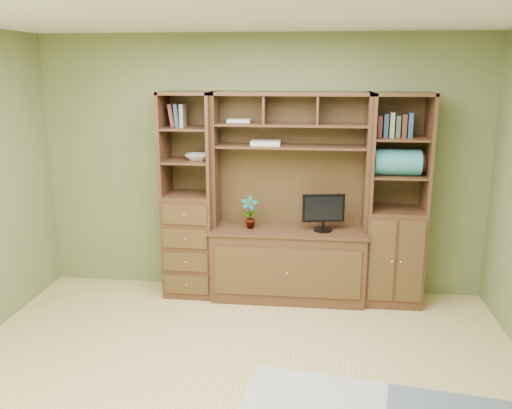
# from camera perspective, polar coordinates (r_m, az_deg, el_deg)

# --- Properties ---
(room) EXTENTS (4.60, 4.10, 2.64)m
(room) POSITION_cam_1_polar(r_m,az_deg,el_deg) (3.56, -2.80, -1.53)
(room) COLOR #D6B570
(room) RESTS_ON ground
(center_hutch) EXTENTS (1.54, 0.53, 2.05)m
(center_hutch) POSITION_cam_1_polar(r_m,az_deg,el_deg) (5.27, 3.52, 0.53)
(center_hutch) COLOR #482A19
(center_hutch) RESTS_ON ground
(left_tower) EXTENTS (0.50, 0.45, 2.05)m
(left_tower) POSITION_cam_1_polar(r_m,az_deg,el_deg) (5.45, -7.02, 0.91)
(left_tower) COLOR #482A19
(left_tower) RESTS_ON ground
(right_tower) EXTENTS (0.55, 0.45, 2.05)m
(right_tower) POSITION_cam_1_polar(r_m,az_deg,el_deg) (5.35, 14.56, 0.33)
(right_tower) COLOR #482A19
(right_tower) RESTS_ON ground
(monitor) EXTENTS (0.44, 0.25, 0.50)m
(monitor) POSITION_cam_1_polar(r_m,az_deg,el_deg) (5.24, 7.12, -0.13)
(monitor) COLOR black
(monitor) RESTS_ON center_hutch
(orchid) EXTENTS (0.17, 0.12, 0.32)m
(orchid) POSITION_cam_1_polar(r_m,az_deg,el_deg) (5.30, -0.67, -0.84)
(orchid) COLOR #9A3F34
(orchid) RESTS_ON center_hutch
(magazines) EXTENTS (0.28, 0.21, 0.04)m
(magazines) POSITION_cam_1_polar(r_m,az_deg,el_deg) (5.27, 1.05, 6.52)
(magazines) COLOR beige
(magazines) RESTS_ON center_hutch
(bowl) EXTENTS (0.24, 0.24, 0.06)m
(bowl) POSITION_cam_1_polar(r_m,az_deg,el_deg) (5.35, -6.16, 5.00)
(bowl) COLOR white
(bowl) RESTS_ON left_tower
(blanket_teal) EXTENTS (0.42, 0.24, 0.24)m
(blanket_teal) POSITION_cam_1_polar(r_m,az_deg,el_deg) (5.23, 14.67, 4.32)
(blanket_teal) COLOR teal
(blanket_teal) RESTS_ON right_tower
(blanket_red) EXTENTS (0.35, 0.19, 0.19)m
(blanket_red) POSITION_cam_1_polar(r_m,az_deg,el_deg) (5.37, 15.45, 4.26)
(blanket_red) COLOR brown
(blanket_red) RESTS_ON right_tower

